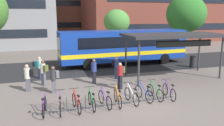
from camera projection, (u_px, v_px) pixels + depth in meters
ground at (132, 100)px, 12.90m from camera, size 200.00×200.00×0.00m
bus_lane_asphalt at (95, 66)px, 21.44m from camera, size 80.00×7.20×0.01m
city_bus at (123, 46)px, 21.85m from camera, size 12.13×3.12×3.20m
bike_rack at (112, 103)px, 12.11m from camera, size 7.41×0.34×0.70m
parked_bicycle_purple_0 at (44, 106)px, 10.98m from camera, size 0.52×1.72×0.99m
parked_bicycle_purple_1 at (60, 105)px, 11.15m from camera, size 0.52×1.72×0.99m
parked_bicycle_red_2 at (77, 103)px, 11.39m from camera, size 0.52×1.72×0.99m
parked_bicycle_green_3 at (92, 101)px, 11.65m from camera, size 0.52×1.72×0.99m
parked_bicycle_purple_4 at (105, 99)px, 11.89m from camera, size 0.52×1.71×0.99m
parked_bicycle_orange_5 at (118, 98)px, 12.09m from camera, size 0.52×1.72×0.99m
parked_bicycle_white_6 at (132, 96)px, 12.37m from camera, size 0.52×1.72×0.99m
parked_bicycle_blue_7 at (144, 93)px, 12.76m from camera, size 0.53×1.70×0.99m
parked_bicycle_green_8 at (155, 92)px, 12.97m from camera, size 0.52×1.72×0.99m
parked_bicycle_purple_9 at (169, 92)px, 13.08m from camera, size 0.52×1.72×0.99m
transit_shelter at (174, 36)px, 17.02m from camera, size 7.34×3.61×3.26m
commuter_teal_pack_0 at (39, 66)px, 16.96m from camera, size 0.58×0.59×1.64m
commuter_grey_pack_1 at (54, 78)px, 13.85m from camera, size 0.53×0.35×1.64m
commuter_navy_pack_2 at (94, 69)px, 15.81m from camera, size 0.35×0.52×1.70m
commuter_black_pack_3 at (116, 66)px, 17.00m from camera, size 0.54×0.61×1.62m
commuter_olive_pack_4 at (43, 71)px, 15.33m from camera, size 0.58×0.59×1.70m
commuter_olive_pack_5 at (120, 74)px, 14.59m from camera, size 0.60×0.56×1.71m
commuter_black_pack_6 at (28, 76)px, 14.12m from camera, size 0.56×0.39×1.69m
trash_bin at (193, 62)px, 20.83m from camera, size 0.55×0.55×1.03m
street_tree_0 at (117, 22)px, 31.43m from camera, size 3.52×3.52×5.37m
street_tree_2 at (186, 14)px, 29.78m from camera, size 5.05×5.05×7.13m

